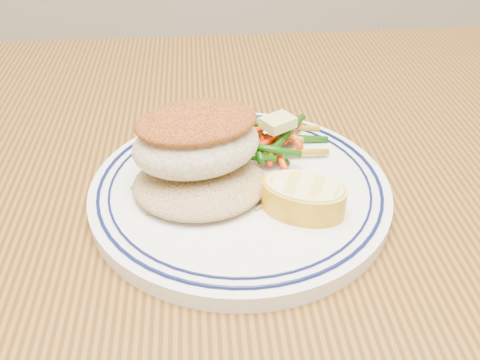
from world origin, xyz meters
The scene contains 7 objects.
dining_table centered at (0.00, 0.00, 0.65)m, with size 1.50×0.90×0.75m.
plate centered at (-0.03, 0.05, 0.76)m, with size 0.26×0.26×0.02m.
rice_pilaf centered at (-0.06, 0.04, 0.78)m, with size 0.12×0.10×0.02m, color #997B4C.
fish_fillet centered at (-0.06, 0.06, 0.81)m, with size 0.12×0.10×0.06m.
vegetable_pile centered at (0.01, 0.10, 0.78)m, with size 0.11×0.09×0.03m.
butter_pat centered at (0.01, 0.10, 0.80)m, with size 0.03×0.02×0.01m, color #D9CB6A.
lemon_wedge centered at (0.02, 0.01, 0.78)m, with size 0.08×0.08×0.03m.
Camera 1 is at (-0.06, -0.33, 1.05)m, focal length 40.00 mm.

